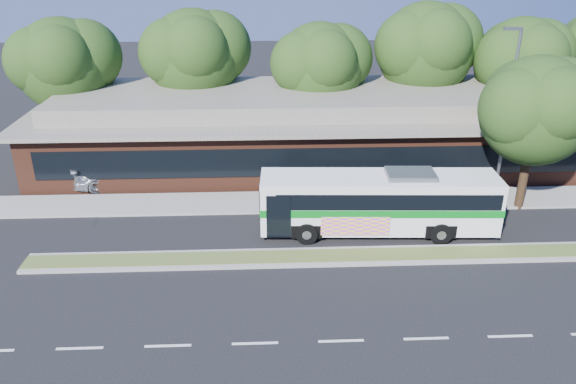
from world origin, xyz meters
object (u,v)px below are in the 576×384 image
transit_bus (380,199)px  sedan (120,171)px  sidewalk_tree (543,108)px  lamp_post (507,113)px

transit_bus → sedan: transit_bus is taller
sedan → sidewalk_tree: 22.68m
lamp_post → transit_bus: bearing=-155.9°
transit_bus → sidewalk_tree: sidewalk_tree is taller
sidewalk_tree → sedan: bearing=169.5°
sedan → sidewalk_tree: size_ratio=0.68×
lamp_post → sedan: (-20.37, 3.47, -4.12)m
sedan → lamp_post: bearing=-121.4°
lamp_post → sidewalk_tree: size_ratio=1.15×
lamp_post → sidewalk_tree: bearing=-21.1°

